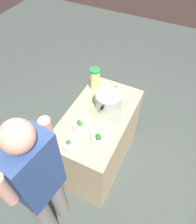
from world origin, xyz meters
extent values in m
plane|color=#45514C|center=(0.00, 0.00, 0.00)|extent=(8.00, 8.00, 0.00)
cube|color=tan|center=(0.00, 0.00, 0.44)|extent=(1.06, 0.60, 0.88)
cube|color=#7EB876|center=(-0.16, 0.04, 0.89)|extent=(0.30, 0.33, 0.01)
cylinder|color=#B7B7BC|center=(-0.16, 0.04, 0.97)|extent=(0.26, 0.26, 0.15)
torus|color=#99999E|center=(-0.16, 0.04, 1.04)|extent=(0.27, 0.27, 0.01)
cube|color=black|center=(-0.31, 0.04, 1.01)|extent=(0.04, 0.02, 0.02)
cube|color=black|center=(-0.01, 0.04, 1.01)|extent=(0.04, 0.02, 0.02)
cylinder|color=#EBF19A|center=(-0.34, -0.20, 1.00)|extent=(0.11, 0.11, 0.23)
cylinder|color=#218641|center=(-0.34, -0.20, 1.12)|extent=(0.11, 0.11, 0.02)
ellipsoid|color=yellow|center=(-0.33, -0.20, 1.00)|extent=(0.04, 0.04, 0.01)
cylinder|color=silver|center=(0.25, 0.12, 0.91)|extent=(0.12, 0.12, 0.05)
ellipsoid|color=#237124|center=(0.27, 0.14, 0.94)|extent=(0.05, 0.05, 0.06)
ellipsoid|color=#3C781B|center=(0.25, 0.12, 0.93)|extent=(0.04, 0.04, 0.05)
ellipsoid|color=#2B6927|center=(0.25, 0.12, 0.93)|extent=(0.05, 0.05, 0.05)
cylinder|color=silver|center=(0.21, -0.08, 0.91)|extent=(0.14, 0.14, 0.05)
ellipsoid|color=#237E31|center=(0.21, -0.09, 0.93)|extent=(0.04, 0.04, 0.05)
ellipsoid|color=#2A741D|center=(0.19, -0.10, 0.93)|extent=(0.05, 0.05, 0.06)
ellipsoid|color=#397F26|center=(0.20, -0.08, 0.94)|extent=(0.05, 0.05, 0.06)
cylinder|color=silver|center=(0.43, -0.07, 0.91)|extent=(0.13, 0.13, 0.05)
ellipsoid|color=#3B7224|center=(0.43, -0.07, 0.94)|extent=(0.04, 0.04, 0.05)
ellipsoid|color=#317433|center=(0.42, -0.08, 0.93)|extent=(0.05, 0.05, 0.05)
cylinder|color=gray|center=(0.73, -0.07, 0.42)|extent=(0.14, 0.14, 0.83)
cylinder|color=gray|center=(0.93, -0.07, 0.42)|extent=(0.14, 0.14, 0.83)
cube|color=#2F4C86|center=(0.83, -0.07, 1.15)|extent=(0.36, 0.24, 0.63)
sphere|color=#DFA992|center=(0.83, -0.07, 1.56)|extent=(0.20, 0.20, 0.20)
cylinder|color=#DFA992|center=(0.62, -0.07, 1.31)|extent=(0.08, 0.08, 0.30)
cylinder|color=#DFA992|center=(1.04, -0.07, 1.31)|extent=(0.08, 0.08, 0.30)
camera|label=1|loc=(1.23, 0.60, 2.51)|focal=34.69mm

